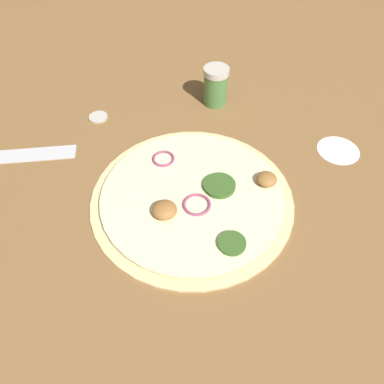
% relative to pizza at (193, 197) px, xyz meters
% --- Properties ---
extents(ground_plane, '(3.00, 3.00, 0.00)m').
position_rel_pizza_xyz_m(ground_plane, '(-0.00, -0.00, -0.01)').
color(ground_plane, brown).
extents(pizza, '(0.32, 0.32, 0.03)m').
position_rel_pizza_xyz_m(pizza, '(0.00, 0.00, 0.00)').
color(pizza, beige).
rests_on(pizza, ground_plane).
extents(spice_jar, '(0.05, 0.05, 0.08)m').
position_rel_pizza_xyz_m(spice_jar, '(-0.13, 0.23, 0.03)').
color(spice_jar, '#4C7F42').
rests_on(spice_jar, ground_plane).
extents(loose_cap, '(0.04, 0.04, 0.01)m').
position_rel_pizza_xyz_m(loose_cap, '(-0.28, 0.04, -0.00)').
color(loose_cap, beige).
rests_on(loose_cap, ground_plane).
extents(flour_patch, '(0.08, 0.08, 0.00)m').
position_rel_pizza_xyz_m(flour_patch, '(0.13, 0.25, -0.01)').
color(flour_patch, white).
rests_on(flour_patch, ground_plane).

